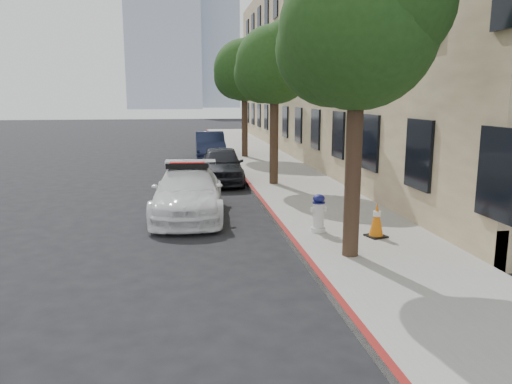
{
  "coord_description": "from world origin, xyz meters",
  "views": [
    {
      "loc": [
        -0.19,
        -10.7,
        3.11
      ],
      "look_at": [
        1.41,
        0.15,
        1.0
      ],
      "focal_mm": 35.0,
      "sensor_mm": 36.0,
      "label": 1
    }
  ],
  "objects": [
    {
      "name": "fire_hydrant",
      "position": [
        2.74,
        -0.31,
        0.56
      ],
      "size": [
        0.35,
        0.33,
        0.85
      ],
      "rotation": [
        0.0,
        0.0,
        0.05
      ],
      "color": "silver",
      "rests_on": "sidewalk"
    },
    {
      "name": "curb_strip",
      "position": [
        2.06,
        10.0,
        0.07
      ],
      "size": [
        0.12,
        50.0,
        0.15
      ],
      "primitive_type": "cube",
      "color": "maroon",
      "rests_on": "ground"
    },
    {
      "name": "tree_near",
      "position": [
        2.93,
        -2.01,
        4.27
      ],
      "size": [
        2.92,
        2.82,
        5.62
      ],
      "color": "black",
      "rests_on": "sidewalk"
    },
    {
      "name": "parked_car_far",
      "position": [
        1.2,
        14.67,
        0.67
      ],
      "size": [
        1.47,
        4.07,
        1.33
      ],
      "primitive_type": "imported",
      "rotation": [
        0.0,
        0.0,
        -0.01
      ],
      "color": "#151B35",
      "rests_on": "ground"
    },
    {
      "name": "tower_right",
      "position": [
        9.0,
        135.0,
        22.0
      ],
      "size": [
        14.0,
        14.0,
        44.0
      ],
      "primitive_type": "cube",
      "color": "#9EA8B7",
      "rests_on": "ground"
    },
    {
      "name": "tree_mid",
      "position": [
        2.93,
        5.99,
        4.16
      ],
      "size": [
        2.77,
        2.64,
        5.43
      ],
      "color": "black",
      "rests_on": "sidewalk"
    },
    {
      "name": "traffic_cone",
      "position": [
        3.86,
        -0.88,
        0.52
      ],
      "size": [
        0.48,
        0.48,
        0.75
      ],
      "rotation": [
        0.0,
        0.0,
        0.29
      ],
      "color": "black",
      "rests_on": "sidewalk"
    },
    {
      "name": "building",
      "position": [
        9.2,
        15.0,
        5.0
      ],
      "size": [
        8.0,
        36.0,
        10.0
      ],
      "primitive_type": "cube",
      "color": "tan",
      "rests_on": "ground"
    },
    {
      "name": "ground",
      "position": [
        0.0,
        0.0,
        0.0
      ],
      "size": [
        120.0,
        120.0,
        0.0
      ],
      "primitive_type": "plane",
      "color": "black",
      "rests_on": "ground"
    },
    {
      "name": "parked_car_mid",
      "position": [
        1.2,
        7.3,
        0.66
      ],
      "size": [
        1.74,
        3.93,
        1.31
      ],
      "primitive_type": "imported",
      "rotation": [
        0.0,
        0.0,
        -0.05
      ],
      "color": "black",
      "rests_on": "ground"
    },
    {
      "name": "tree_far",
      "position": [
        2.93,
        13.99,
        4.39
      ],
      "size": [
        3.1,
        3.0,
        5.81
      ],
      "color": "black",
      "rests_on": "sidewalk"
    },
    {
      "name": "police_car",
      "position": [
        -0.08,
        2.27,
        0.64
      ],
      "size": [
        2.03,
        4.5,
        1.43
      ],
      "rotation": [
        0.0,
        0.0,
        -0.05
      ],
      "color": "white",
      "rests_on": "ground"
    },
    {
      "name": "sidewalk",
      "position": [
        3.6,
        10.0,
        0.07
      ],
      "size": [
        3.2,
        50.0,
        0.15
      ],
      "primitive_type": "cube",
      "color": "gray",
      "rests_on": "ground"
    }
  ]
}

